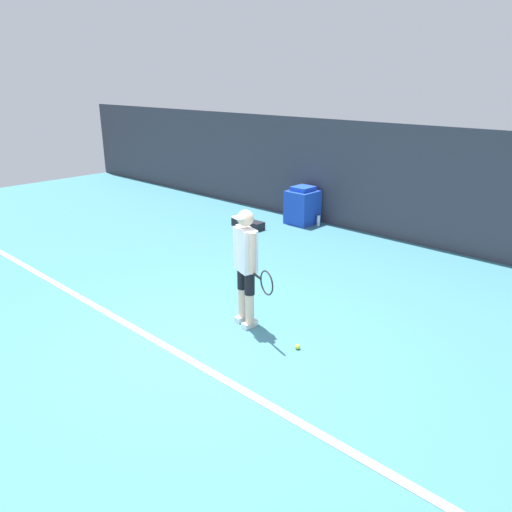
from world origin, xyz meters
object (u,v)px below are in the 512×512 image
Objects in this scene: covered_chair at (303,206)px; water_bottle at (318,220)px; tennis_ball at (298,347)px; tennis_player at (246,263)px; equipment_bag at (248,224)px.

water_bottle is (0.41, 0.08, -0.28)m from covered_chair.
tennis_ball is 5.65m from water_bottle.
tennis_player is at bearing -64.59° from water_bottle.
water_bottle is at bearing 123.93° from tennis_ball.
covered_chair is at bearing -169.04° from water_bottle.
equipment_bag is at bearing 140.73° from tennis_ball.
equipment_bag is at bearing -131.46° from water_bottle.
tennis_player reaches higher than tennis_ball.
tennis_ball is 0.25× the size of water_bottle.
tennis_ball is (0.95, -0.05, -0.87)m from tennis_player.
covered_chair is (-2.62, 4.56, -0.49)m from tennis_player.
covered_chair reaches higher than water_bottle.
tennis_ball is 0.08× the size of covered_chair.
covered_chair is at bearing 138.64° from tennis_player.
tennis_player is at bearing -46.10° from equipment_bag.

